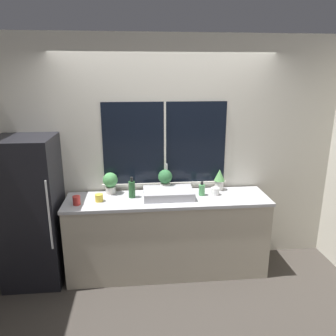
{
  "coord_description": "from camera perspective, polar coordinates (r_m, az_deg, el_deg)",
  "views": [
    {
      "loc": [
        -0.33,
        -3.15,
        2.27
      ],
      "look_at": [
        0.01,
        0.28,
        1.28
      ],
      "focal_mm": 35.0,
      "sensor_mm": 36.0,
      "label": 1
    }
  ],
  "objects": [
    {
      "name": "ground_plane",
      "position": [
        3.89,
        0.33,
        -19.53
      ],
      "size": [
        14.0,
        14.0,
        0.0
      ],
      "primitive_type": "plane",
      "color": "#38332D"
    },
    {
      "name": "mug_white",
      "position": [
        3.81,
        8.24,
        -4.04
      ],
      "size": [
        0.09,
        0.09,
        0.09
      ],
      "color": "white",
      "rests_on": "counter"
    },
    {
      "name": "potted_plant_center",
      "position": [
        3.83,
        -0.5,
        -1.98
      ],
      "size": [
        0.17,
        0.17,
        0.27
      ],
      "color": "silver",
      "rests_on": "counter"
    },
    {
      "name": "wall_right",
      "position": [
        5.32,
        21.59,
        5.03
      ],
      "size": [
        0.06,
        7.0,
        2.7
      ],
      "color": "beige",
      "rests_on": "ground_plane"
    },
    {
      "name": "potted_plant_left",
      "position": [
        3.84,
        -10.01,
        -2.36
      ],
      "size": [
        0.17,
        0.17,
        0.25
      ],
      "color": "silver",
      "rests_on": "counter"
    },
    {
      "name": "bottle_tall",
      "position": [
        3.7,
        -6.31,
        -3.65
      ],
      "size": [
        0.07,
        0.07,
        0.24
      ],
      "color": "#235128",
      "rests_on": "counter"
    },
    {
      "name": "wall_back",
      "position": [
        3.89,
        -0.58,
        2.47
      ],
      "size": [
        8.0,
        0.09,
        2.7
      ],
      "color": "beige",
      "rests_on": "ground_plane"
    },
    {
      "name": "potted_plant_right",
      "position": [
        3.95,
        8.93,
        -1.82
      ],
      "size": [
        0.13,
        0.13,
        0.26
      ],
      "color": "silver",
      "rests_on": "counter"
    },
    {
      "name": "counter",
      "position": [
        3.89,
        -0.08,
        -11.58
      ],
      "size": [
        2.29,
        0.58,
        0.93
      ],
      "color": "#B2A893",
      "rests_on": "ground_plane"
    },
    {
      "name": "refrigerator",
      "position": [
        3.93,
        -22.59,
        -6.82
      ],
      "size": [
        0.61,
        0.7,
        1.64
      ],
      "color": "black",
      "rests_on": "ground_plane"
    },
    {
      "name": "mug_red",
      "position": [
        3.62,
        -15.64,
        -5.46
      ],
      "size": [
        0.08,
        0.08,
        0.1
      ],
      "color": "#B72D28",
      "rests_on": "counter"
    },
    {
      "name": "mug_yellow",
      "position": [
        3.66,
        -11.91,
        -5.1
      ],
      "size": [
        0.09,
        0.09,
        0.08
      ],
      "color": "gold",
      "rests_on": "counter"
    },
    {
      "name": "wall_left",
      "position": [
        5.05,
        -25.85,
        4.01
      ],
      "size": [
        0.06,
        7.0,
        2.7
      ],
      "color": "beige",
      "rests_on": "ground_plane"
    },
    {
      "name": "soap_bottle",
      "position": [
        3.77,
        5.91,
        -3.76
      ],
      "size": [
        0.07,
        0.07,
        0.16
      ],
      "color": "#519E5B",
      "rests_on": "counter"
    },
    {
      "name": "sink",
      "position": [
        3.7,
        0.05,
        -4.41
      ],
      "size": [
        0.56,
        0.41,
        0.34
      ],
      "color": "#ADADB2",
      "rests_on": "counter"
    }
  ]
}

